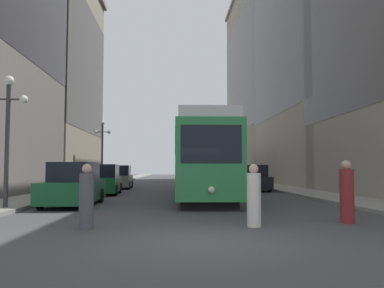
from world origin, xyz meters
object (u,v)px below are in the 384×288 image
pedestrian_on_sidewalk (254,197)px  lamp_post_left_far (102,143)px  parked_car_left_mid (74,185)px  transit_bus (220,165)px  parked_car_left_near (120,178)px  lamp_post_left_near (8,119)px  pedestrian_crossing_near (347,194)px  streetcar (202,159)px  parked_car_left_far (104,180)px  parked_car_right_far (252,179)px  pedestrian_crossing_far (87,198)px

pedestrian_on_sidewalk → lamp_post_left_far: bearing=169.3°
parked_car_left_mid → pedestrian_on_sidewalk: bearing=-44.0°
transit_bus → parked_car_left_near: 13.73m
transit_bus → lamp_post_left_near: bearing=-112.1°
pedestrian_crossing_near → lamp_post_left_near: lamp_post_left_near is taller
streetcar → parked_car_left_far: 6.57m
transit_bus → pedestrian_on_sidewalk: bearing=-94.7°
parked_car_right_far → lamp_post_left_far: bearing=-30.2°
transit_bus → lamp_post_left_near: lamp_post_left_near is taller
parked_car_left_far → lamp_post_left_far: 10.41m
parked_car_left_mid → parked_car_right_far: 14.36m
transit_bus → parked_car_left_far: size_ratio=2.77×
pedestrian_crossing_near → lamp_post_left_near: bearing=-72.4°
parked_car_left_near → pedestrian_crossing_far: (1.95, -20.69, -0.06)m
parked_car_right_far → lamp_post_left_far: lamp_post_left_far is taller
parked_car_left_far → pedestrian_crossing_far: 13.84m
streetcar → parked_car_left_far: (-5.77, 2.87, -1.26)m
parked_car_right_far → parked_car_left_far: (-9.82, -3.27, -0.00)m
parked_car_right_far → lamp_post_left_near: 17.45m
transit_bus → parked_car_left_near: bearing=-131.7°
parked_car_right_far → pedestrian_on_sidewalk: bearing=77.3°
parked_car_left_near → parked_car_right_far: bearing=-22.5°
parked_car_left_near → lamp_post_left_far: 4.50m
transit_bus → parked_car_left_mid: bearing=-110.1°
parked_car_left_far → pedestrian_crossing_near: 15.90m
pedestrian_crossing_far → lamp_post_left_near: 6.33m
parked_car_right_far → pedestrian_crossing_far: (-7.86, -16.97, -0.06)m
streetcar → pedestrian_crossing_near: 10.75m
transit_bus → parked_car_right_far: (0.58, -13.82, -1.10)m
parked_car_left_far → pedestrian_on_sidewalk: parked_car_left_far is taller
streetcar → lamp_post_left_far: (-7.67, 12.67, 1.70)m
parked_car_right_far → lamp_post_left_near: lamp_post_left_near is taller
lamp_post_left_near → transit_bus: bearing=67.2°
parked_car_left_mid → parked_car_left_far: same height
transit_bus → parked_car_left_mid: (-9.23, -24.30, -1.10)m
streetcar → pedestrian_crossing_far: (-3.82, -10.83, -1.32)m
lamp_post_left_near → pedestrian_crossing_far: bearing=-48.1°
lamp_post_left_near → lamp_post_left_far: bearing=90.0°
parked_car_left_mid → parked_car_left_near: bearing=91.1°
streetcar → pedestrian_on_sidewalk: size_ratio=8.67×
parked_car_right_far → parked_car_left_far: 10.35m
streetcar → parked_car_left_mid: bearing=-141.4°
parked_car_right_far → pedestrian_crossing_near: 16.27m
parked_car_left_mid → lamp_post_left_near: 3.85m
transit_bus → parked_car_right_far: transit_bus is taller
parked_car_left_mid → lamp_post_left_near: bearing=-129.9°
transit_bus → parked_car_left_far: transit_bus is taller
parked_car_left_far → parked_car_right_far: bearing=16.0°
transit_bus → parked_car_left_mid: transit_bus is taller
parked_car_left_far → lamp_post_left_near: (-1.90, -9.41, 2.54)m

